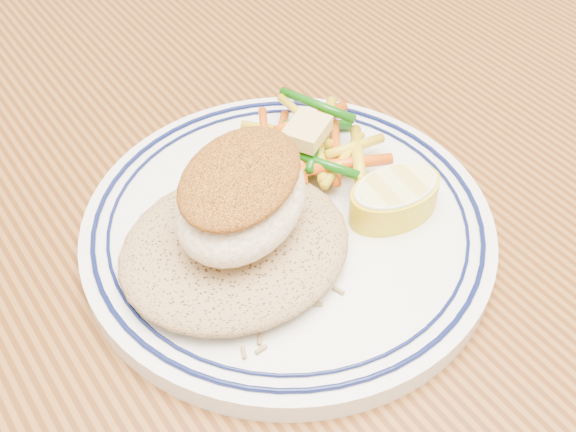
% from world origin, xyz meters
% --- Properties ---
extents(dining_table, '(1.50, 0.90, 0.75)m').
position_xyz_m(dining_table, '(0.00, 0.00, 0.65)').
color(dining_table, '#512B10').
rests_on(dining_table, ground).
extents(plate, '(0.25, 0.25, 0.02)m').
position_xyz_m(plate, '(-0.03, -0.04, 0.76)').
color(plate, white).
rests_on(plate, dining_table).
extents(rice_pilaf, '(0.14, 0.12, 0.03)m').
position_xyz_m(rice_pilaf, '(-0.08, -0.04, 0.78)').
color(rice_pilaf, '#98774C').
rests_on(rice_pilaf, plate).
extents(fish_fillet, '(0.11, 0.11, 0.05)m').
position_xyz_m(fish_fillet, '(-0.07, -0.04, 0.81)').
color(fish_fillet, white).
rests_on(fish_fillet, rice_pilaf).
extents(vegetable_pile, '(0.11, 0.11, 0.03)m').
position_xyz_m(vegetable_pile, '(0.01, -0.00, 0.78)').
color(vegetable_pile, '#DF540B').
rests_on(vegetable_pile, plate).
extents(butter_pat, '(0.04, 0.03, 0.01)m').
position_xyz_m(butter_pat, '(0.00, -0.00, 0.80)').
color(butter_pat, '#DFC36D').
rests_on(butter_pat, vegetable_pile).
extents(lemon_wedge, '(0.06, 0.06, 0.02)m').
position_xyz_m(lemon_wedge, '(0.03, -0.07, 0.78)').
color(lemon_wedge, yellow).
rests_on(lemon_wedge, plate).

